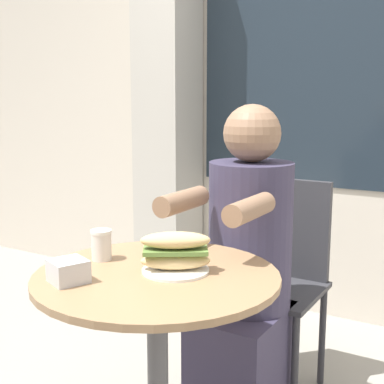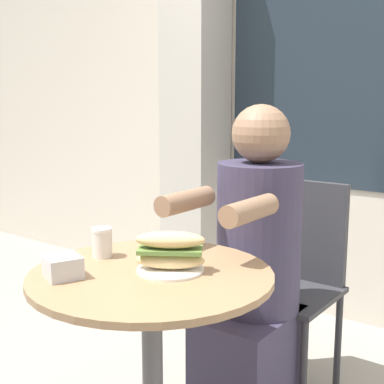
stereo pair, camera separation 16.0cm
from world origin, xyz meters
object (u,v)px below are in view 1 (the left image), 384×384
object	(u,v)px
diner_chair	(281,264)
cafe_table	(157,339)
seated_diner	(246,288)
drink_cup	(101,245)
sandwich_on_plate	(175,254)

from	to	relation	value
diner_chair	cafe_table	bearing A→B (deg)	87.72
cafe_table	diner_chair	size ratio (longest dim) A/B	0.83
seated_diner	drink_cup	bearing A→B (deg)	63.40
cafe_table	drink_cup	distance (m)	0.32
cafe_table	seated_diner	bearing A→B (deg)	86.38
diner_chair	drink_cup	world-z (taller)	diner_chair
diner_chair	drink_cup	distance (m)	0.91
cafe_table	seated_diner	xyz separation A→B (m)	(0.03, 0.51, -0.00)
seated_diner	drink_cup	xyz separation A→B (m)	(-0.25, -0.49, 0.25)
cafe_table	seated_diner	distance (m)	0.51
cafe_table	drink_cup	size ratio (longest dim) A/B	7.94
cafe_table	diner_chair	xyz separation A→B (m)	(0.03, 0.85, -0.01)
sandwich_on_plate	drink_cup	size ratio (longest dim) A/B	2.23
seated_diner	cafe_table	bearing A→B (deg)	86.25
seated_diner	sandwich_on_plate	bearing A→B (deg)	90.54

